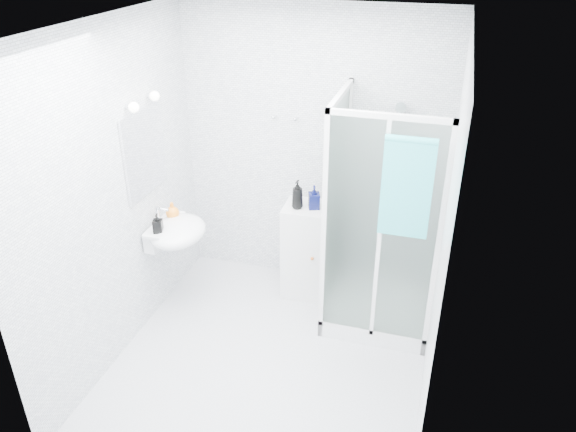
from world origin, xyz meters
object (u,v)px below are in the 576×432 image
(shower_enclosure, at_px, (371,276))
(soap_dispenser_black, at_px, (158,223))
(storage_cabinet, at_px, (305,250))
(soap_dispenser_orange, at_px, (172,210))
(shampoo_bottle_a, at_px, (297,194))
(wall_basin, at_px, (175,231))
(hand_towel, at_px, (407,186))
(shampoo_bottle_b, at_px, (314,197))

(shower_enclosure, xyz_separation_m, soap_dispenser_black, (-1.72, -0.47, 0.50))
(storage_cabinet, bearing_deg, soap_dispenser_orange, -158.52)
(shampoo_bottle_a, relative_size, soap_dispenser_black, 1.56)
(shower_enclosure, height_order, storage_cabinet, shower_enclosure)
(storage_cabinet, distance_m, soap_dispenser_orange, 1.26)
(shampoo_bottle_a, height_order, soap_dispenser_orange, shampoo_bottle_a)
(shampoo_bottle_a, xyz_separation_m, soap_dispenser_orange, (-1.01, -0.41, -0.10))
(shower_enclosure, distance_m, wall_basin, 1.72)
(shower_enclosure, xyz_separation_m, wall_basin, (-1.66, -0.32, 0.35))
(shower_enclosure, distance_m, hand_towel, 1.16)
(wall_basin, distance_m, shampoo_bottle_b, 1.23)
(wall_basin, relative_size, soap_dispenser_orange, 3.74)
(storage_cabinet, relative_size, hand_towel, 1.20)
(hand_towel, bearing_deg, wall_basin, 177.44)
(storage_cabinet, xyz_separation_m, hand_towel, (0.90, -0.65, 1.06))
(shower_enclosure, distance_m, soap_dispenser_black, 1.85)
(shampoo_bottle_a, bearing_deg, storage_cabinet, 41.22)
(shower_enclosure, bearing_deg, soap_dispenser_black, -164.69)
(wall_basin, distance_m, hand_towel, 2.03)
(soap_dispenser_orange, height_order, soap_dispenser_black, soap_dispenser_black)
(storage_cabinet, relative_size, soap_dispenser_black, 5.42)
(hand_towel, height_order, soap_dispenser_black, hand_towel)
(soap_dispenser_orange, bearing_deg, soap_dispenser_black, -90.28)
(wall_basin, bearing_deg, shampoo_bottle_a, 28.45)
(shower_enclosure, bearing_deg, wall_basin, -169.19)
(wall_basin, bearing_deg, hand_towel, -2.56)
(shower_enclosure, relative_size, soap_dispenser_orange, 13.35)
(shampoo_bottle_a, bearing_deg, soap_dispenser_black, -146.58)
(shampoo_bottle_b, bearing_deg, hand_towel, -37.78)
(shower_enclosure, xyz_separation_m, shampoo_bottle_a, (-0.71, 0.19, 0.59))
(shampoo_bottle_a, relative_size, soap_dispenser_orange, 1.74)
(soap_dispenser_orange, bearing_deg, hand_towel, -5.51)
(storage_cabinet, distance_m, shampoo_bottle_b, 0.57)
(wall_basin, height_order, hand_towel, hand_towel)
(wall_basin, height_order, soap_dispenser_black, soap_dispenser_black)
(shampoo_bottle_b, distance_m, soap_dispenser_black, 1.35)
(shower_enclosure, xyz_separation_m, soap_dispenser_orange, (-1.72, -0.21, 0.49))
(hand_towel, bearing_deg, shampoo_bottle_b, 142.22)
(wall_basin, height_order, shampoo_bottle_b, shampoo_bottle_b)
(hand_towel, relative_size, shampoo_bottle_b, 3.57)
(soap_dispenser_orange, relative_size, soap_dispenser_black, 0.89)
(shower_enclosure, height_order, wall_basin, shower_enclosure)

